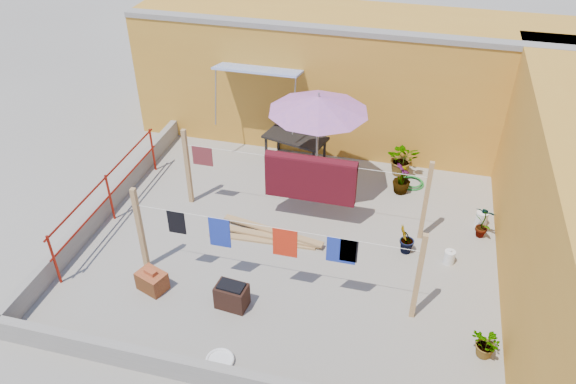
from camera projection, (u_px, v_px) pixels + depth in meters
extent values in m
plane|color=#9E998E|center=(292.00, 242.00, 11.34)|extent=(80.00, 80.00, 0.00)
cube|color=#BD8229|center=(357.00, 79.00, 14.06)|extent=(11.00, 2.40, 3.20)
cube|color=gray|center=(355.00, 32.00, 12.34)|extent=(11.00, 0.35, 0.12)
cube|color=#2D51B2|center=(258.00, 70.00, 12.89)|extent=(2.00, 0.79, 0.22)
cylinder|color=gray|center=(216.00, 98.00, 13.16)|extent=(0.03, 0.30, 1.28)
cylinder|color=gray|center=(294.00, 107.00, 12.77)|extent=(0.03, 0.30, 1.28)
cube|color=gray|center=(233.00, 380.00, 8.38)|extent=(8.30, 0.16, 0.44)
cube|color=gray|center=(108.00, 203.00, 12.06)|extent=(0.16, 7.30, 0.44)
cylinder|color=maroon|center=(54.00, 260.00, 10.08)|extent=(0.05, 0.05, 1.10)
cylinder|color=maroon|center=(110.00, 197.00, 11.66)|extent=(0.05, 0.05, 1.10)
cylinder|color=maroon|center=(153.00, 150.00, 13.25)|extent=(0.05, 0.05, 1.10)
cylinder|color=maroon|center=(106.00, 177.00, 11.38)|extent=(0.04, 4.20, 0.04)
cylinder|color=maroon|center=(110.00, 195.00, 11.63)|extent=(0.04, 4.20, 0.04)
cube|color=tan|center=(140.00, 229.00, 10.23)|extent=(0.09, 0.09, 1.80)
cube|color=tan|center=(418.00, 277.00, 9.20)|extent=(0.09, 0.09, 1.80)
cube|color=tan|center=(426.00, 201.00, 10.95)|extent=(0.09, 0.09, 1.80)
cube|color=tan|center=(188.00, 167.00, 11.98)|extent=(0.09, 0.09, 1.80)
cylinder|color=silver|center=(271.00, 227.00, 9.40)|extent=(5.00, 0.01, 0.01)
cylinder|color=silver|center=(302.00, 160.00, 11.15)|extent=(5.00, 0.01, 0.01)
cube|color=#450B14|center=(311.00, 179.00, 11.35)|extent=(1.87, 0.22, 0.94)
cube|color=black|center=(342.00, 177.00, 11.13)|extent=(0.32, 0.02, 0.51)
cube|color=maroon|center=(202.00, 156.00, 11.71)|extent=(0.44, 0.02, 0.44)
cube|color=#1C309C|center=(220.00, 232.00, 9.77)|extent=(0.39, 0.02, 0.61)
cube|color=black|center=(176.00, 222.00, 9.90)|extent=(0.33, 0.02, 0.48)
cube|color=red|center=(285.00, 243.00, 9.52)|extent=(0.43, 0.02, 0.58)
cube|color=#1C309C|center=(341.00, 251.00, 9.30)|extent=(0.50, 0.02, 0.52)
cube|color=black|center=(349.00, 251.00, 9.26)|extent=(0.30, 0.02, 0.46)
cylinder|color=gray|center=(315.00, 195.00, 12.64)|extent=(0.38, 0.38, 0.06)
cylinder|color=gray|center=(317.00, 150.00, 11.97)|extent=(0.05, 0.05, 2.40)
cone|color=#B46194|center=(319.00, 104.00, 11.36)|extent=(2.76, 2.76, 0.33)
cylinder|color=gray|center=(319.00, 96.00, 11.25)|extent=(0.04, 0.04, 0.10)
cube|color=black|center=(295.00, 138.00, 13.50)|extent=(1.62, 1.09, 0.06)
cube|color=black|center=(266.00, 149.00, 13.74)|extent=(0.06, 0.06, 0.65)
cube|color=black|center=(278.00, 138.00, 14.17)|extent=(0.06, 0.06, 0.65)
cube|color=black|center=(313.00, 162.00, 13.22)|extent=(0.06, 0.06, 0.65)
cube|color=black|center=(324.00, 151.00, 13.65)|extent=(0.06, 0.06, 0.65)
cube|color=#A45425|center=(152.00, 281.00, 10.15)|extent=(0.60, 0.52, 0.37)
cube|color=#A14525|center=(150.00, 272.00, 10.02)|extent=(0.25, 0.18, 0.07)
cube|color=tan|center=(262.00, 240.00, 11.34)|extent=(2.21, 0.26, 0.04)
cube|color=tan|center=(267.00, 235.00, 11.40)|extent=(2.21, 0.24, 0.04)
cube|color=tan|center=(273.00, 230.00, 11.45)|extent=(2.20, 0.54, 0.04)
cube|color=black|center=(232.00, 296.00, 9.78)|extent=(0.58, 0.42, 0.45)
cube|color=black|center=(231.00, 286.00, 9.64)|extent=(0.48, 0.32, 0.04)
cylinder|color=silver|center=(220.00, 361.00, 8.89)|extent=(0.43, 0.43, 0.06)
torus|color=silver|center=(220.00, 360.00, 8.88)|extent=(0.46, 0.46, 0.05)
cylinder|color=silver|center=(481.00, 219.00, 11.69)|extent=(0.25, 0.25, 0.34)
cylinder|color=silver|center=(483.00, 212.00, 11.58)|extent=(0.07, 0.07, 0.06)
cylinder|color=silver|center=(449.00, 257.00, 10.74)|extent=(0.21, 0.21, 0.29)
cylinder|color=silver|center=(451.00, 251.00, 10.65)|extent=(0.06, 0.06, 0.05)
torus|color=#1A7529|center=(412.00, 183.00, 13.04)|extent=(0.58, 0.58, 0.04)
torus|color=#1A7529|center=(412.00, 182.00, 13.01)|extent=(0.49, 0.49, 0.04)
imported|color=#18561B|center=(403.00, 159.00, 13.19)|extent=(0.80, 0.71, 0.83)
imported|color=#18561B|center=(402.00, 179.00, 12.58)|extent=(0.51, 0.51, 0.72)
imported|color=#18561B|center=(484.00, 221.00, 11.26)|extent=(0.48, 0.41, 0.77)
imported|color=#18561B|center=(406.00, 240.00, 10.88)|extent=(0.43, 0.46, 0.65)
imported|color=#18561B|center=(488.00, 344.00, 8.86)|extent=(0.63, 0.63, 0.53)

